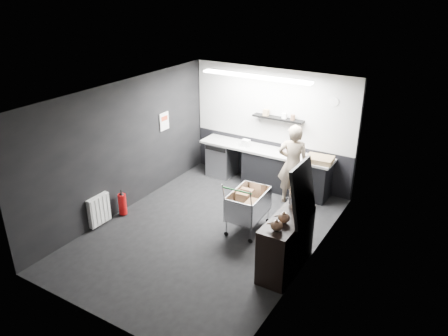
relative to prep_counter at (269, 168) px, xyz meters
The scene contains 22 objects.
floor 2.47m from the prep_counter, 93.20° to the right, with size 5.50×5.50×0.00m, color black.
ceiling 3.30m from the prep_counter, 93.20° to the right, with size 5.50×5.50×0.00m, color silver.
wall_back 0.96m from the prep_counter, 112.30° to the left, with size 5.50×5.50×0.00m, color black.
wall_front 5.25m from the prep_counter, 91.50° to the right, with size 5.50×5.50×0.00m, color black.
wall_left 3.35m from the prep_counter, 131.43° to the right, with size 5.50×5.50×0.00m, color black.
wall_right 3.18m from the prep_counter, 52.38° to the right, with size 5.50×5.50×0.00m, color black.
kitchen_wall_panel 1.43m from the prep_counter, 113.58° to the left, with size 3.95×0.02×1.70m, color silver.
dado_panel 0.34m from the prep_counter, 113.58° to the left, with size 3.95×0.02×1.00m, color black.
floating_shelf 1.18m from the prep_counter, 72.13° to the left, with size 1.20×0.22×0.04m, color black.
wall_clock 2.13m from the prep_counter, 13.36° to the left, with size 0.20×0.20×0.03m, color white.
poster 2.63m from the prep_counter, 152.11° to the right, with size 0.02×0.30×0.40m, color white.
poster_red_band 2.66m from the prep_counter, 152.05° to the right, with size 0.01×0.22×0.10m, color red.
radiator 3.92m from the prep_counter, 122.01° to the right, with size 0.10×0.50×0.60m, color white.
ceiling_strip 2.29m from the prep_counter, 103.37° to the right, with size 2.40×0.20×0.04m, color white.
prep_counter is the anchor object (origin of this frame).
person 0.97m from the prep_counter, 31.08° to the right, with size 0.65×0.42×1.77m, color beige.
shopping_cart 1.98m from the prep_counter, 76.19° to the right, with size 0.63×1.00×1.08m.
sideboard 3.12m from the prep_counter, 58.78° to the right, with size 0.55×1.30×1.94m.
fire_extinguisher 3.41m from the prep_counter, 125.62° to the right, with size 0.17×0.17×0.55m.
cardboard_box 1.29m from the prep_counter, ahead, with size 0.56×0.42×0.11m, color #93784E.
pink_tub 0.67m from the prep_counter, ahead, with size 0.22×0.22×0.22m, color silver.
white_container 0.80m from the prep_counter, behind, with size 0.18×0.14×0.16m, color white.
Camera 1 is at (4.01, -6.01, 4.56)m, focal length 35.00 mm.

